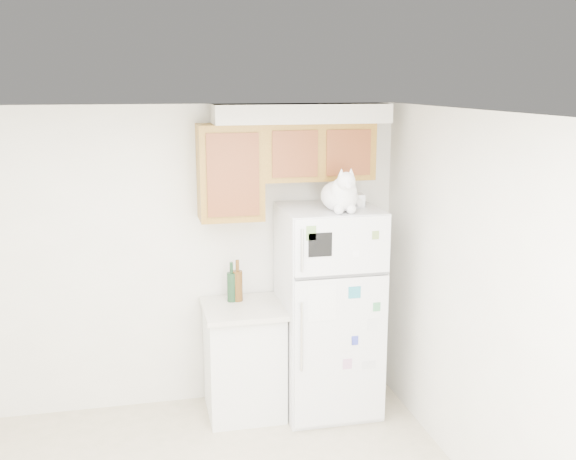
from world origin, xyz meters
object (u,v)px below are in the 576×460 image
object	(u,v)px
storage_box_front	(348,202)
base_counter	(244,359)
storage_box_back	(352,200)
cat	(341,194)
bottle_green	(232,282)
refrigerator	(328,310)
bottle_amber	(238,280)

from	to	relation	value
storage_box_front	base_counter	bearing A→B (deg)	161.56
storage_box_back	cat	bearing A→B (deg)	-124.46
storage_box_front	bottle_green	distance (m)	1.14
refrigerator	storage_box_front	distance (m)	0.91
refrigerator	bottle_amber	bearing A→B (deg)	164.28
storage_box_back	bottle_amber	xyz separation A→B (m)	(-0.90, 0.18, -0.66)
refrigerator	bottle_amber	xyz separation A→B (m)	(-0.71, 0.20, 0.24)
storage_box_back	storage_box_front	bearing A→B (deg)	-135.77
cat	bottle_amber	xyz separation A→B (m)	(-0.75, 0.36, -0.74)
storage_box_back	storage_box_front	world-z (taller)	storage_box_back
bottle_amber	cat	bearing A→B (deg)	-25.49
refrigerator	storage_box_front	world-z (taller)	storage_box_front
base_counter	storage_box_front	size ratio (longest dim) A/B	6.13
cat	base_counter	bearing A→B (deg)	162.36
refrigerator	bottle_amber	distance (m)	0.78
base_counter	cat	world-z (taller)	cat
base_counter	cat	bearing A→B (deg)	-17.64
storage_box_back	bottle_amber	world-z (taller)	storage_box_back
cat	bottle_green	world-z (taller)	cat
bottle_green	refrigerator	bearing A→B (deg)	-14.74
bottle_green	bottle_amber	distance (m)	0.05
bottle_green	bottle_amber	world-z (taller)	bottle_amber
refrigerator	base_counter	size ratio (longest dim) A/B	1.85
refrigerator	cat	distance (m)	0.99
refrigerator	bottle_green	bearing A→B (deg)	165.26
bottle_green	cat	bearing A→B (deg)	-24.11
refrigerator	base_counter	xyz separation A→B (m)	(-0.69, 0.07, -0.39)
storage_box_front	bottle_green	world-z (taller)	storage_box_front
bottle_amber	refrigerator	bearing A→B (deg)	-15.72
bottle_green	bottle_amber	size ratio (longest dim) A/B	0.96
storage_box_front	bottle_amber	bearing A→B (deg)	153.51
storage_box_back	bottle_amber	size ratio (longest dim) A/B	0.52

